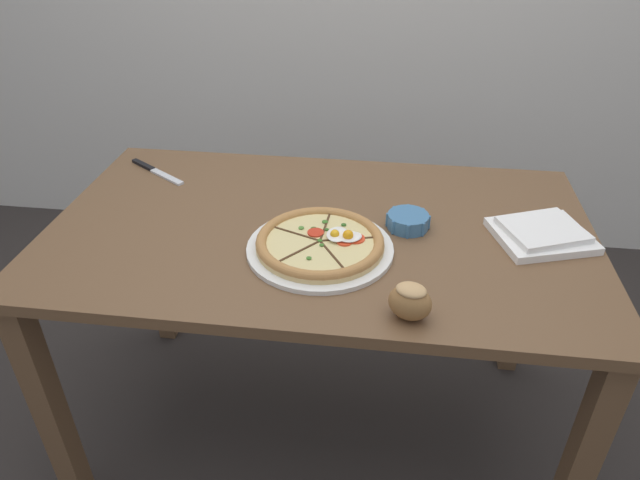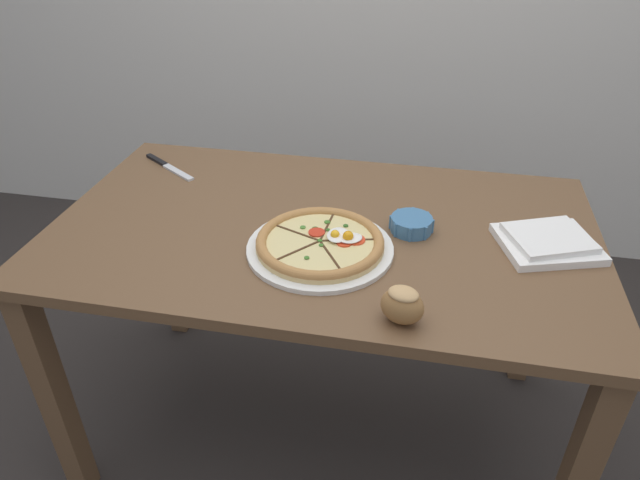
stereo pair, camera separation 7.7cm
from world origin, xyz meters
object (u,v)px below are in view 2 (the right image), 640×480
at_px(ramekin_bowl, 411,224).
at_px(knife_main, 168,167).
at_px(pizza, 320,244).
at_px(napkin_folded, 548,242).
at_px(dining_table, 323,259).
at_px(bread_piece_near, 402,305).

relative_size(ramekin_bowl, knife_main, 0.54).
relative_size(pizza, knife_main, 1.68).
bearing_deg(knife_main, ramekin_bowl, 17.56).
xyz_separation_m(napkin_folded, knife_main, (-1.09, 0.23, -0.01)).
bearing_deg(napkin_folded, dining_table, -179.30).
xyz_separation_m(pizza, knife_main, (-0.55, 0.36, -0.02)).
height_order(pizza, knife_main, pizza).
height_order(ramekin_bowl, bread_piece_near, bread_piece_near).
bearing_deg(knife_main, bread_piece_near, -3.21).
bearing_deg(dining_table, napkin_folded, 0.70).
relative_size(dining_table, knife_main, 6.61).
bearing_deg(napkin_folded, pizza, -167.22).
bearing_deg(ramekin_bowl, pizza, -147.10).
bearing_deg(napkin_folded, bread_piece_near, -133.63).
distance_m(pizza, bread_piece_near, 0.31).
bearing_deg(pizza, napkin_folded, 12.78).
bearing_deg(bread_piece_near, dining_table, 124.16).
height_order(ramekin_bowl, knife_main, ramekin_bowl).
bearing_deg(knife_main, napkin_folded, 21.71).
height_order(pizza, napkin_folded, pizza).
bearing_deg(knife_main, pizza, 0.99).
bearing_deg(ramekin_bowl, napkin_folded, -2.19).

